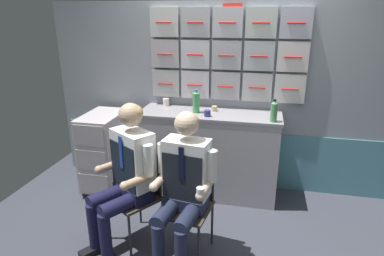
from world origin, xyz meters
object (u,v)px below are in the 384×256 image
folding_chair_left (142,186)px  water_bottle_blue_cap (274,111)px  service_trolley (105,150)px  crew_member_center (183,183)px  crew_member_left (126,170)px  paper_cup_blue (207,113)px  folding_chair_center (190,194)px

folding_chair_left → water_bottle_blue_cap: size_ratio=3.67×
service_trolley → crew_member_center: size_ratio=0.72×
folding_chair_left → water_bottle_blue_cap: bearing=33.5°
crew_member_left → paper_cup_blue: bearing=59.4°
folding_chair_center → folding_chair_left: bearing=173.4°
service_trolley → folding_chair_center: 1.46m
service_trolley → folding_chair_center: (1.21, -0.82, 0.03)m
service_trolley → crew_member_center: crew_member_center is taller
crew_member_left → folding_chair_center: crew_member_left is taller
service_trolley → crew_member_left: (0.67, -0.89, 0.24)m
service_trolley → water_bottle_blue_cap: water_bottle_blue_cap is taller
crew_member_center → folding_chair_left: bearing=154.4°
crew_member_left → crew_member_center: crew_member_left is taller
service_trolley → folding_chair_center: bearing=-33.9°
folding_chair_left → crew_member_center: size_ratio=0.66×
crew_member_left → crew_member_center: (0.53, -0.08, -0.02)m
service_trolley → folding_chair_left: size_ratio=1.10×
service_trolley → water_bottle_blue_cap: size_ratio=4.03×
folding_chair_left → crew_member_left: size_ratio=0.64×
folding_chair_center → water_bottle_blue_cap: (0.68, 0.81, 0.57)m
crew_member_center → crew_member_left: bearing=171.3°
service_trolley → crew_member_center: bearing=-39.2°
crew_member_center → water_bottle_blue_cap: size_ratio=5.61×
folding_chair_center → water_bottle_blue_cap: water_bottle_blue_cap is taller
service_trolley → crew_member_left: 1.14m
water_bottle_blue_cap → paper_cup_blue: bearing=176.9°
folding_chair_center → paper_cup_blue: (-0.00, 0.85, 0.49)m
service_trolley → folding_chair_left: bearing=-45.4°
crew_member_left → crew_member_center: size_ratio=1.02×
service_trolley → folding_chair_center: size_ratio=1.10×
crew_member_center → paper_cup_blue: (0.02, 1.00, 0.30)m
water_bottle_blue_cap → paper_cup_blue: 0.69m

